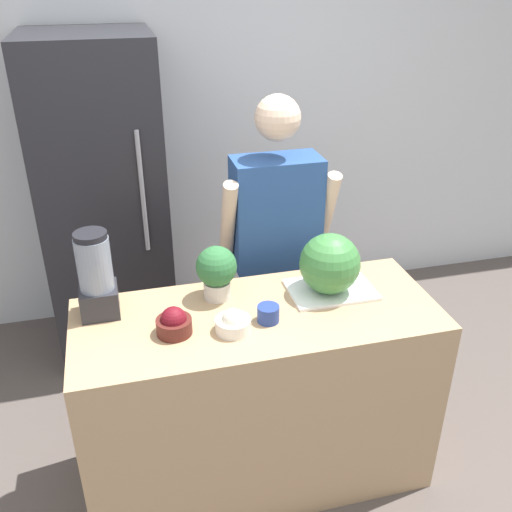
{
  "coord_description": "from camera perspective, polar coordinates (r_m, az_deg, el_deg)",
  "views": [
    {
      "loc": [
        -0.49,
        -1.59,
        2.19
      ],
      "look_at": [
        0.0,
        0.34,
        1.14
      ],
      "focal_mm": 40.0,
      "sensor_mm": 36.0,
      "label": 1
    }
  ],
  "objects": [
    {
      "name": "bowl_small_blue",
      "position": [
        2.28,
        1.23,
        -5.79
      ],
      "size": [
        0.09,
        0.09,
        0.07
      ],
      "color": "navy",
      "rests_on": "counter_island"
    },
    {
      "name": "bowl_cherries",
      "position": [
        2.23,
        -8.21,
        -6.65
      ],
      "size": [
        0.14,
        0.14,
        0.11
      ],
      "color": "#511E19",
      "rests_on": "counter_island"
    },
    {
      "name": "person",
      "position": [
        2.91,
        1.95,
        0.2
      ],
      "size": [
        0.57,
        0.26,
        1.64
      ],
      "color": "gray",
      "rests_on": "ground_plane"
    },
    {
      "name": "watermelon",
      "position": [
        2.43,
        7.39,
        -0.77
      ],
      "size": [
        0.26,
        0.26,
        0.26
      ],
      "color": "#3D7F3D",
      "rests_on": "cutting_board"
    },
    {
      "name": "refrigerator",
      "position": [
        3.38,
        -14.86,
        5.0
      ],
      "size": [
        0.67,
        0.7,
        1.86
      ],
      "color": "#232328",
      "rests_on": "ground_plane"
    },
    {
      "name": "cutting_board",
      "position": [
        2.51,
        7.48,
        -3.36
      ],
      "size": [
        0.37,
        0.26,
        0.01
      ],
      "color": "white",
      "rests_on": "counter_island"
    },
    {
      "name": "wall_back",
      "position": [
        3.67,
        -6.42,
        13.64
      ],
      "size": [
        8.0,
        0.06,
        2.6
      ],
      "color": "silver",
      "rests_on": "ground_plane"
    },
    {
      "name": "potted_plant",
      "position": [
        2.39,
        -3.97,
        -1.42
      ],
      "size": [
        0.17,
        0.17,
        0.24
      ],
      "color": "beige",
      "rests_on": "counter_island"
    },
    {
      "name": "bowl_cream",
      "position": [
        2.22,
        -2.31,
        -6.69
      ],
      "size": [
        0.14,
        0.14,
        0.1
      ],
      "color": "white",
      "rests_on": "counter_island"
    },
    {
      "name": "blender",
      "position": [
        2.34,
        -15.7,
        -1.97
      ],
      "size": [
        0.15,
        0.15,
        0.36
      ],
      "color": "#28282D",
      "rests_on": "counter_island"
    },
    {
      "name": "counter_island",
      "position": [
        2.62,
        0.17,
        -13.91
      ],
      "size": [
        1.51,
        0.61,
        0.89
      ],
      "color": "tan",
      "rests_on": "ground_plane"
    }
  ]
}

